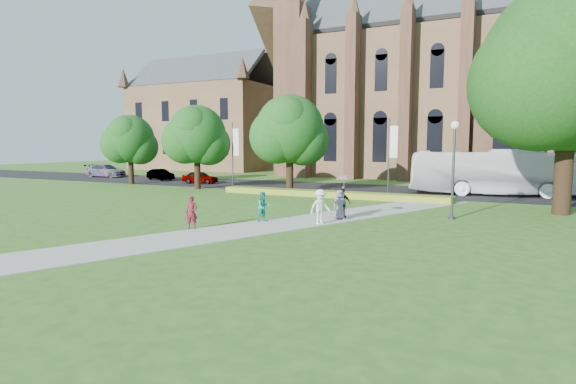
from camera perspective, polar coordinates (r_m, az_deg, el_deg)
The scene contains 23 objects.
ground at distance 21.69m, azimuth -2.02°, elevation -4.58°, with size 160.00×160.00×0.00m, color #2F5C1B.
road at distance 40.31m, azimuth 11.35°, elevation 0.26°, with size 160.00×10.00×0.02m, color black.
footpath at distance 22.57m, azimuth -0.83°, elevation -4.11°, with size 3.20×30.00×0.04m, color #B2B2A8.
flower_hedge at distance 34.42m, azimuth 5.30°, elevation -0.26°, with size 18.00×1.40×0.45m, color gold.
cathedral at distance 59.27m, azimuth 26.37°, elevation 14.17°, with size 52.60×18.25×28.00m.
building_west at distance 75.25m, azimuth -10.19°, elevation 9.95°, with size 22.00×14.00×18.30m.
streetlamp at distance 25.48m, azimuth 20.30°, elevation 4.09°, with size 0.44×0.44×5.24m.
large_tree at distance 30.32m, azimuth 32.22°, elevation 13.41°, with size 9.60×9.60×13.20m.
street_tree_0 at distance 41.26m, azimuth -11.53°, elevation 7.16°, with size 5.20×5.20×7.50m.
street_tree_1 at distance 36.99m, azimuth 0.22°, elevation 7.96°, with size 5.60×5.60×8.05m.
street_tree_2 at distance 47.95m, azimuth -19.43°, elevation 6.35°, with size 4.80×4.80×6.95m.
banner_pole_0 at distance 34.95m, azimuth 12.86°, elevation 4.91°, with size 0.70×0.10×6.00m.
banner_pole_1 at distance 40.46m, azimuth -6.92°, elevation 5.16°, with size 0.70×0.10×6.00m.
tour_coach at distance 38.77m, azimuth 24.84°, elevation 2.29°, with size 3.04×12.97×3.61m, color white.
car_0 at distance 46.90m, azimuth -11.10°, elevation 1.85°, with size 1.48×3.68×1.25m, color gray.
car_1 at distance 52.32m, azimuth -15.89°, elevation 2.15°, with size 1.30×3.73×1.23m, color gray.
car_2 at distance 59.45m, azimuth -22.10°, elevation 2.53°, with size 2.14×5.26×1.53m, color gray.
pedestrian_0 at distance 21.64m, azimuth -12.13°, elevation -2.56°, with size 0.56×0.37×1.55m, color maroon.
pedestrian_1 at distance 23.22m, azimuth -3.13°, elevation -1.86°, with size 0.75×0.58×1.54m, color #1B8B7B.
pedestrian_2 at distance 22.41m, azimuth 4.11°, elevation -1.90°, with size 1.12×0.65×1.74m, color white.
pedestrian_3 at distance 24.70m, azimuth 6.91°, elevation -1.40°, with size 0.91×0.38×1.55m, color black.
pedestrian_4 at distance 23.98m, azimuth 6.61°, elevation -1.61°, with size 0.76×0.50×1.56m, color slate.
parasol at distance 23.90m, azimuth 7.12°, elevation 1.08°, with size 0.78×0.78×0.69m, color #C389A0.
Camera 1 is at (9.95, -18.85, 4.02)m, focal length 28.00 mm.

